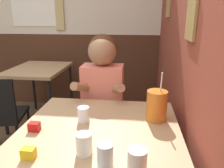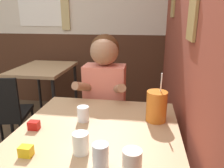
# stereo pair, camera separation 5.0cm
# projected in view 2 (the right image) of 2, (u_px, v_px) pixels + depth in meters

# --- Properties ---
(brick_wall_right) EXTENTS (0.08, 4.30, 2.70)m
(brick_wall_right) POSITION_uv_depth(u_px,v_px,m) (182.00, 17.00, 1.86)
(brick_wall_right) COLOR brown
(brick_wall_right) RESTS_ON ground_plane
(back_wall) EXTENTS (5.34, 0.09, 2.70)m
(back_wall) POSITION_uv_depth(u_px,v_px,m) (83.00, 16.00, 3.15)
(back_wall) COLOR beige
(back_wall) RESTS_ON ground_plane
(main_table) EXTENTS (0.92, 0.86, 0.74)m
(main_table) POSITION_uv_depth(u_px,v_px,m) (99.00, 137.00, 1.30)
(main_table) COLOR tan
(main_table) RESTS_ON ground_plane
(background_table) EXTENTS (0.65, 0.84, 0.74)m
(background_table) POSITION_uv_depth(u_px,v_px,m) (44.00, 74.00, 2.79)
(background_table) COLOR tan
(background_table) RESTS_ON ground_plane
(chair_near_window) EXTENTS (0.47, 0.47, 0.84)m
(chair_near_window) POSITION_uv_depth(u_px,v_px,m) (4.00, 111.00, 2.09)
(chair_near_window) COLOR black
(chair_near_window) RESTS_ON ground_plane
(person_seated) EXTENTS (0.42, 0.42, 1.22)m
(person_seated) POSITION_uv_depth(u_px,v_px,m) (105.00, 99.00, 1.88)
(person_seated) COLOR #EA7F6B
(person_seated) RESTS_ON ground_plane
(cocktail_pitcher) EXTENTS (0.12, 0.12, 0.31)m
(cocktail_pitcher) POSITION_uv_depth(u_px,v_px,m) (156.00, 106.00, 1.33)
(cocktail_pitcher) COLOR #C6661E
(cocktail_pitcher) RESTS_ON main_table
(glass_near_pitcher) EXTENTS (0.07, 0.07, 0.09)m
(glass_near_pitcher) POSITION_uv_depth(u_px,v_px,m) (83.00, 114.00, 1.34)
(glass_near_pitcher) COLOR silver
(glass_near_pitcher) RESTS_ON main_table
(glass_center) EXTENTS (0.08, 0.08, 0.10)m
(glass_center) POSITION_uv_depth(u_px,v_px,m) (81.00, 143.00, 1.02)
(glass_center) COLOR silver
(glass_center) RESTS_ON main_table
(glass_far_side) EXTENTS (0.08, 0.08, 0.11)m
(glass_far_side) POSITION_uv_depth(u_px,v_px,m) (132.00, 162.00, 0.89)
(glass_far_side) COLOR silver
(glass_far_side) RESTS_ON main_table
(glass_by_brick) EXTENTS (0.07, 0.07, 0.11)m
(glass_by_brick) POSITION_uv_depth(u_px,v_px,m) (100.00, 155.00, 0.93)
(glass_by_brick) COLOR silver
(glass_by_brick) RESTS_ON main_table
(condiment_ketchup) EXTENTS (0.06, 0.04, 0.05)m
(condiment_ketchup) POSITION_uv_depth(u_px,v_px,m) (34.00, 125.00, 1.24)
(condiment_ketchup) COLOR #B7140F
(condiment_ketchup) RESTS_ON main_table
(condiment_mustard) EXTENTS (0.06, 0.04, 0.05)m
(condiment_mustard) POSITION_uv_depth(u_px,v_px,m) (26.00, 151.00, 1.00)
(condiment_mustard) COLOR yellow
(condiment_mustard) RESTS_ON main_table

